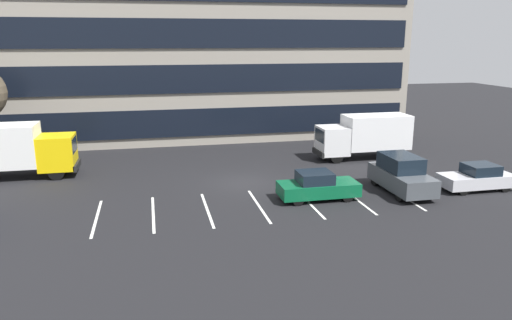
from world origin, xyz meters
TOP-DOWN VIEW (x-y plane):
  - ground_plane at (0.00, 0.00)m, footprint 120.00×120.00m
  - office_building at (0.00, 17.95)m, footprint 34.93×13.11m
  - lot_markings at (0.00, -4.49)m, footprint 16.94×5.40m
  - box_truck_yellow at (-14.27, 4.18)m, footprint 7.54×2.50m
  - box_truck_white at (10.11, 4.28)m, footprint 7.03×2.33m
  - sedan_silver at (13.36, -4.46)m, footprint 4.34×1.82m
  - suv_charcoal at (8.70, -3.86)m, footprint 2.05×4.82m
  - sedan_forest at (3.45, -4.09)m, footprint 4.46×1.87m

SIDE VIEW (x-z plane):
  - ground_plane at x=0.00m, z-range 0.00..0.00m
  - lot_markings at x=0.00m, z-range 0.00..0.01m
  - sedan_silver at x=13.36m, z-range -0.04..1.51m
  - sedan_forest at x=3.45m, z-range -0.04..1.55m
  - suv_charcoal at x=8.70m, z-range -0.04..2.14m
  - box_truck_white at x=10.11m, z-range 0.20..3.46m
  - box_truck_yellow at x=-14.27m, z-range 0.22..3.72m
  - office_building at x=0.00m, z-range 0.00..14.40m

